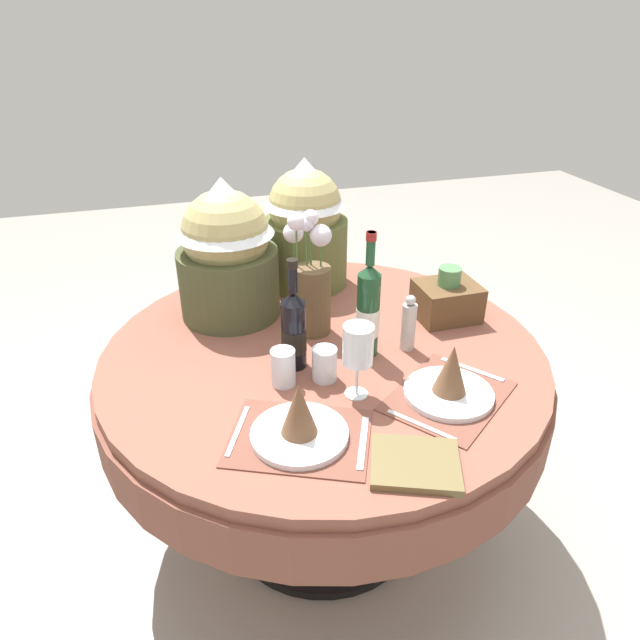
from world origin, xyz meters
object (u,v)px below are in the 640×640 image
object	(u,v)px
wine_bottle_left	(294,329)
pepper_mill	(409,324)
place_setting_right	(450,382)
tumbler_near_right	(325,364)
wine_bottle_centre	(368,310)
wine_glass_right	(358,346)
flower_vase	(311,283)
tumbler_near_left	(283,367)
woven_basket_side_right	(447,299)
place_setting_left	(299,423)
dining_table	(323,381)
book_on_table	(415,464)
gift_tub_back_left	(226,246)
gift_tub_back_centre	(305,220)

from	to	relation	value
wine_bottle_left	pepper_mill	bearing A→B (deg)	-0.95
place_setting_right	tumbler_near_right	bearing A→B (deg)	148.88
pepper_mill	place_setting_right	bearing A→B (deg)	-89.03
wine_bottle_centre	wine_glass_right	world-z (taller)	wine_bottle_centre
flower_vase	tumbler_near_left	xyz separation A→B (m)	(-0.16, -0.27, -0.12)
pepper_mill	woven_basket_side_right	bearing A→B (deg)	35.60
place_setting_right	wine_glass_right	bearing A→B (deg)	160.91
place_setting_left	dining_table	bearing A→B (deg)	65.34
book_on_table	wine_bottle_centre	bearing A→B (deg)	104.97
pepper_mill	gift_tub_back_left	distance (m)	0.63
wine_bottle_centre	book_on_table	world-z (taller)	wine_bottle_centre
tumbler_near_right	gift_tub_back_centre	bearing A→B (deg)	79.37
dining_table	wine_glass_right	world-z (taller)	wine_glass_right
wine_bottle_centre	tumbler_near_left	world-z (taller)	wine_bottle_centre
dining_table	woven_basket_side_right	world-z (taller)	woven_basket_side_right
tumbler_near_right	pepper_mill	distance (m)	0.30
dining_table	book_on_table	world-z (taller)	book_on_table
gift_tub_back_centre	wine_bottle_left	bearing A→B (deg)	-108.70
wine_bottle_left	pepper_mill	xyz separation A→B (m)	(0.35, -0.01, -0.04)
wine_bottle_centre	dining_table	bearing A→B (deg)	151.06
dining_table	wine_glass_right	distance (m)	0.38
wine_glass_right	gift_tub_back_left	distance (m)	0.62
wine_bottle_centre	wine_glass_right	distance (m)	0.22
place_setting_right	wine_bottle_left	distance (m)	0.45
tumbler_near_left	gift_tub_back_left	bearing A→B (deg)	99.17
flower_vase	gift_tub_back_left	size ratio (longest dim) A/B	0.85
tumbler_near_right	gift_tub_back_centre	size ratio (longest dim) A/B	0.21
wine_bottle_left	tumbler_near_right	bearing A→B (deg)	-54.45
wine_bottle_centre	gift_tub_back_centre	distance (m)	0.55
wine_bottle_left	gift_tub_back_centre	distance (m)	0.58
wine_glass_right	gift_tub_back_centre	bearing A→B (deg)	85.49
tumbler_near_left	gift_tub_back_left	xyz separation A→B (m)	(-0.07, 0.46, 0.19)
tumbler_near_right	gift_tub_back_centre	xyz separation A→B (m)	(0.12, 0.63, 0.20)
wine_glass_right	tumbler_near_right	size ratio (longest dim) A/B	2.18
flower_vase	gift_tub_back_left	bearing A→B (deg)	140.58
woven_basket_side_right	gift_tub_back_centre	bearing A→B (deg)	133.60
flower_vase	wine_glass_right	bearing A→B (deg)	-86.64
wine_glass_right	pepper_mill	size ratio (longest dim) A/B	1.17
place_setting_left	wine_bottle_centre	world-z (taller)	wine_bottle_centre
wine_bottle_left	woven_basket_side_right	world-z (taller)	wine_bottle_left
tumbler_near_left	pepper_mill	xyz separation A→B (m)	(0.41, 0.08, 0.03)
gift_tub_back_left	book_on_table	bearing A→B (deg)	-71.64
flower_vase	wine_bottle_left	size ratio (longest dim) A/B	1.19
wine_bottle_centre	gift_tub_back_left	distance (m)	0.52
place_setting_right	gift_tub_back_left	xyz separation A→B (m)	(-0.48, 0.64, 0.20)
wine_bottle_centre	tumbler_near_right	world-z (taller)	wine_bottle_centre
pepper_mill	woven_basket_side_right	distance (m)	0.25
flower_vase	tumbler_near_right	distance (m)	0.30
woven_basket_side_right	pepper_mill	bearing A→B (deg)	-144.40
wine_bottle_left	pepper_mill	size ratio (longest dim) A/B	1.85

